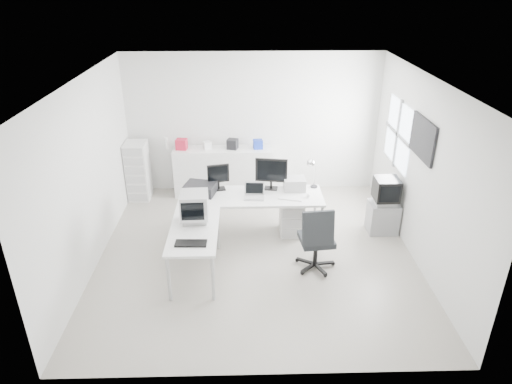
{
  "coord_description": "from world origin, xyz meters",
  "views": [
    {
      "loc": [
        -0.17,
        -6.26,
        4.11
      ],
      "look_at": [
        0.0,
        0.2,
        1.0
      ],
      "focal_mm": 32.0,
      "sensor_mm": 36.0,
      "label": 1
    }
  ],
  "objects_px": {
    "lcd_monitor_small": "(218,177)",
    "office_chair": "(317,236)",
    "inkjet_printer": "(200,189)",
    "main_desk": "(251,215)",
    "laser_printer": "(295,184)",
    "sideboard": "(223,171)",
    "side_desk": "(195,251)",
    "crt_tv": "(386,192)",
    "drawer_pedestal": "(291,217)",
    "tv_cabinet": "(383,217)",
    "filing_cabinet": "(138,171)",
    "laptop": "(254,192)",
    "crt_monitor": "(194,206)",
    "lcd_monitor_large": "(271,174)"
  },
  "relations": [
    {
      "from": "laser_printer",
      "to": "sideboard",
      "type": "distance_m",
      "value": 1.96
    },
    {
      "from": "crt_tv",
      "to": "filing_cabinet",
      "type": "xyz_separation_m",
      "value": [
        -4.5,
        1.44,
        -0.18
      ]
    },
    {
      "from": "office_chair",
      "to": "sideboard",
      "type": "bearing_deg",
      "value": 112.95
    },
    {
      "from": "office_chair",
      "to": "sideboard",
      "type": "height_order",
      "value": "office_chair"
    },
    {
      "from": "side_desk",
      "to": "lcd_monitor_large",
      "type": "bearing_deg",
      "value": 48.37
    },
    {
      "from": "tv_cabinet",
      "to": "crt_tv",
      "type": "xyz_separation_m",
      "value": [
        0.0,
        0.0,
        0.5
      ]
    },
    {
      "from": "laptop",
      "to": "sideboard",
      "type": "distance_m",
      "value": 1.88
    },
    {
      "from": "office_chair",
      "to": "tv_cabinet",
      "type": "relative_size",
      "value": 2.01
    },
    {
      "from": "main_desk",
      "to": "lcd_monitor_small",
      "type": "xyz_separation_m",
      "value": [
        -0.55,
        0.25,
        0.61
      ]
    },
    {
      "from": "drawer_pedestal",
      "to": "tv_cabinet",
      "type": "height_order",
      "value": "drawer_pedestal"
    },
    {
      "from": "laser_printer",
      "to": "sideboard",
      "type": "relative_size",
      "value": 0.19
    },
    {
      "from": "drawer_pedestal",
      "to": "lcd_monitor_large",
      "type": "xyz_separation_m",
      "value": [
        -0.35,
        0.2,
        0.73
      ]
    },
    {
      "from": "side_desk",
      "to": "crt_tv",
      "type": "xyz_separation_m",
      "value": [
        3.14,
        1.15,
        0.39
      ]
    },
    {
      "from": "filing_cabinet",
      "to": "crt_tv",
      "type": "bearing_deg",
      "value": -17.79
    },
    {
      "from": "sideboard",
      "to": "side_desk",
      "type": "bearing_deg",
      "value": -96.54
    },
    {
      "from": "side_desk",
      "to": "sideboard",
      "type": "distance_m",
      "value": 2.77
    },
    {
      "from": "inkjet_printer",
      "to": "tv_cabinet",
      "type": "height_order",
      "value": "inkjet_printer"
    },
    {
      "from": "crt_monitor",
      "to": "sideboard",
      "type": "distance_m",
      "value": 2.57
    },
    {
      "from": "main_desk",
      "to": "laser_printer",
      "type": "bearing_deg",
      "value": 16.35
    },
    {
      "from": "laptop",
      "to": "crt_monitor",
      "type": "distance_m",
      "value": 1.18
    },
    {
      "from": "sideboard",
      "to": "crt_tv",
      "type": "bearing_deg",
      "value": -29.52
    },
    {
      "from": "side_desk",
      "to": "office_chair",
      "type": "bearing_deg",
      "value": 2.85
    },
    {
      "from": "laser_printer",
      "to": "sideboard",
      "type": "bearing_deg",
      "value": 131.19
    },
    {
      "from": "lcd_monitor_small",
      "to": "office_chair",
      "type": "distance_m",
      "value": 2.02
    },
    {
      "from": "lcd_monitor_large",
      "to": "laser_printer",
      "type": "relative_size",
      "value": 1.56
    },
    {
      "from": "sideboard",
      "to": "inkjet_printer",
      "type": "bearing_deg",
      "value": -101.5
    },
    {
      "from": "side_desk",
      "to": "lcd_monitor_small",
      "type": "xyz_separation_m",
      "value": [
        0.3,
        1.35,
        0.61
      ]
    },
    {
      "from": "main_desk",
      "to": "laser_printer",
      "type": "distance_m",
      "value": 0.92
    },
    {
      "from": "inkjet_printer",
      "to": "lcd_monitor_small",
      "type": "height_order",
      "value": "lcd_monitor_small"
    },
    {
      "from": "drawer_pedestal",
      "to": "crt_monitor",
      "type": "relative_size",
      "value": 1.21
    },
    {
      "from": "laptop",
      "to": "crt_tv",
      "type": "bearing_deg",
      "value": 7.65
    },
    {
      "from": "lcd_monitor_large",
      "to": "laptop",
      "type": "relative_size",
      "value": 1.64
    },
    {
      "from": "tv_cabinet",
      "to": "side_desk",
      "type": "bearing_deg",
      "value": -159.93
    },
    {
      "from": "office_chair",
      "to": "tv_cabinet",
      "type": "height_order",
      "value": "office_chair"
    },
    {
      "from": "laptop",
      "to": "tv_cabinet",
      "type": "xyz_separation_m",
      "value": [
        2.24,
        0.15,
        -0.59
      ]
    },
    {
      "from": "lcd_monitor_large",
      "to": "tv_cabinet",
      "type": "relative_size",
      "value": 1.04
    },
    {
      "from": "main_desk",
      "to": "crt_tv",
      "type": "bearing_deg",
      "value": 1.22
    },
    {
      "from": "main_desk",
      "to": "filing_cabinet",
      "type": "relative_size",
      "value": 2.05
    },
    {
      "from": "drawer_pedestal",
      "to": "inkjet_printer",
      "type": "xyz_separation_m",
      "value": [
        -1.55,
        0.05,
        0.54
      ]
    },
    {
      "from": "main_desk",
      "to": "crt_monitor",
      "type": "relative_size",
      "value": 4.86
    },
    {
      "from": "drawer_pedestal",
      "to": "sideboard",
      "type": "bearing_deg",
      "value": 127.65
    },
    {
      "from": "drawer_pedestal",
      "to": "office_chair",
      "type": "relative_size",
      "value": 0.55
    },
    {
      "from": "main_desk",
      "to": "laser_printer",
      "type": "relative_size",
      "value": 6.62
    },
    {
      "from": "lcd_monitor_small",
      "to": "office_chair",
      "type": "xyz_separation_m",
      "value": [
        1.52,
        -1.26,
        -0.44
      ]
    },
    {
      "from": "laptop",
      "to": "office_chair",
      "type": "bearing_deg",
      "value": -40.95
    },
    {
      "from": "crt_tv",
      "to": "sideboard",
      "type": "distance_m",
      "value": 3.26
    },
    {
      "from": "crt_monitor",
      "to": "lcd_monitor_small",
      "type": "bearing_deg",
      "value": 72.83
    },
    {
      "from": "side_desk",
      "to": "filing_cabinet",
      "type": "xyz_separation_m",
      "value": [
        -1.36,
        2.59,
        0.21
      ]
    },
    {
      "from": "drawer_pedestal",
      "to": "sideboard",
      "type": "height_order",
      "value": "sideboard"
    },
    {
      "from": "side_desk",
      "to": "main_desk",
      "type": "bearing_deg",
      "value": 52.31
    }
  ]
}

